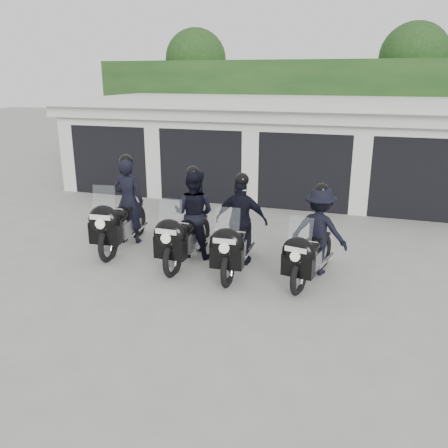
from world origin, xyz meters
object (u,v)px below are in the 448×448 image
(police_bike_a, at_px, (123,211))
(police_bike_c, at_px, (239,228))
(police_bike_b, at_px, (190,220))
(police_bike_d, at_px, (316,237))

(police_bike_a, height_order, police_bike_c, police_bike_a)
(police_bike_b, bearing_deg, police_bike_d, -1.02)
(police_bike_b, xyz_separation_m, police_bike_c, (1.10, -0.12, -0.02))
(police_bike_b, relative_size, police_bike_c, 1.03)
(police_bike_c, relative_size, police_bike_d, 1.07)
(police_bike_b, distance_m, police_bike_d, 2.61)
(police_bike_a, distance_m, police_bike_c, 2.82)
(police_bike_d, bearing_deg, police_bike_b, -170.83)
(police_bike_c, xyz_separation_m, police_bike_d, (1.51, 0.03, -0.04))
(police_bike_a, bearing_deg, police_bike_d, -9.78)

